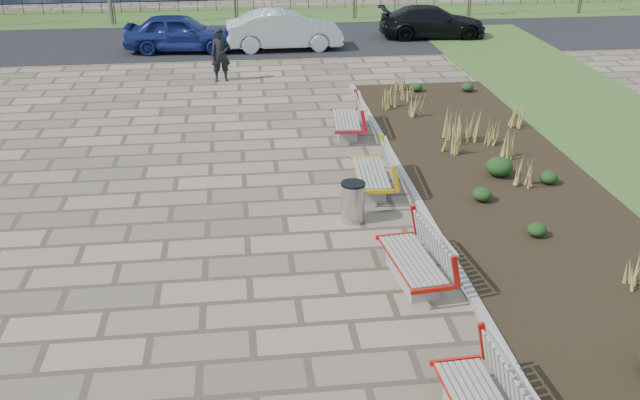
{
  "coord_description": "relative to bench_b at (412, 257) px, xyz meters",
  "views": [
    {
      "loc": [
        -0.03,
        -9.96,
        6.99
      ],
      "look_at": [
        1.5,
        3.0,
        0.9
      ],
      "focal_mm": 40.0,
      "sensor_mm": 36.0,
      "label": 1
    }
  ],
  "objects": [
    {
      "name": "bench_c",
      "position": [
        0.0,
        4.15,
        0.0
      ],
      "size": [
        1.03,
        2.15,
        1.0
      ],
      "primitive_type": null,
      "rotation": [
        0.0,
        0.0,
        -0.06
      ],
      "color": "#E0A90B",
      "rests_on": "ground"
    },
    {
      "name": "ground",
      "position": [
        -3.0,
        -1.18,
        -0.5
      ],
      "size": [
        120.0,
        120.0,
        0.0
      ],
      "primitive_type": "plane",
      "color": "#846B5B",
      "rests_on": "ground"
    },
    {
      "name": "car_blue",
      "position": [
        -5.34,
        19.1,
        0.3
      ],
      "size": [
        4.68,
        2.17,
        1.55
      ],
      "primitive_type": "imported",
      "rotation": [
        0.0,
        0.0,
        1.49
      ],
      "color": "navy",
      "rests_on": "road"
    },
    {
      "name": "litter_bin",
      "position": [
        -0.69,
        2.59,
        -0.06
      ],
      "size": [
        0.52,
        0.52,
        0.88
      ],
      "primitive_type": "cylinder",
      "color": "#B2B2B7",
      "rests_on": "ground"
    },
    {
      "name": "planting_bed",
      "position": [
        3.25,
        3.82,
        -0.45
      ],
      "size": [
        4.5,
        18.0,
        0.1
      ],
      "primitive_type": "cube",
      "color": "black",
      "rests_on": "ground"
    },
    {
      "name": "car_silver",
      "position": [
        -1.0,
        18.97,
        0.32
      ],
      "size": [
        4.89,
        1.8,
        1.6
      ],
      "primitive_type": "imported",
      "rotation": [
        0.0,
        0.0,
        1.59
      ],
      "color": "#ADB0B5",
      "rests_on": "road"
    },
    {
      "name": "road",
      "position": [
        -3.0,
        20.82,
        -0.49
      ],
      "size": [
        80.0,
        7.0,
        0.02
      ],
      "primitive_type": "cube",
      "color": "black",
      "rests_on": "ground"
    },
    {
      "name": "pedestrian",
      "position": [
        -3.61,
        14.32,
        0.45
      ],
      "size": [
        0.74,
        0.54,
        1.9
      ],
      "primitive_type": "imported",
      "rotation": [
        0.0,
        0.0,
        0.13
      ],
      "color": "black",
      "rests_on": "ground"
    },
    {
      "name": "bench_d",
      "position": [
        0.0,
        8.14,
        0.0
      ],
      "size": [
        1.06,
        2.16,
        1.0
      ],
      "primitive_type": null,
      "rotation": [
        0.0,
        0.0,
        -0.08
      ],
      "color": "red",
      "rests_on": "ground"
    },
    {
      "name": "planting_curb",
      "position": [
        0.92,
        3.82,
        -0.42
      ],
      "size": [
        0.16,
        18.0,
        0.15
      ],
      "primitive_type": "cube",
      "color": "gray",
      "rests_on": "ground"
    },
    {
      "name": "car_black",
      "position": [
        5.81,
        20.55,
        0.21
      ],
      "size": [
        4.89,
        2.21,
        1.39
      ],
      "primitive_type": "imported",
      "rotation": [
        0.0,
        0.0,
        1.52
      ],
      "color": "black",
      "rests_on": "road"
    },
    {
      "name": "grass_verge_far",
      "position": [
        -3.0,
        26.82,
        -0.48
      ],
      "size": [
        80.0,
        5.0,
        0.04
      ],
      "primitive_type": "cube",
      "color": "#33511E",
      "rests_on": "ground"
    },
    {
      "name": "bench_b",
      "position": [
        0.0,
        0.0,
        0.0
      ],
      "size": [
        1.12,
        2.18,
        1.0
      ],
      "primitive_type": null,
      "rotation": [
        0.0,
        0.0,
        0.11
      ],
      "color": "#B6130C",
      "rests_on": "ground"
    }
  ]
}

